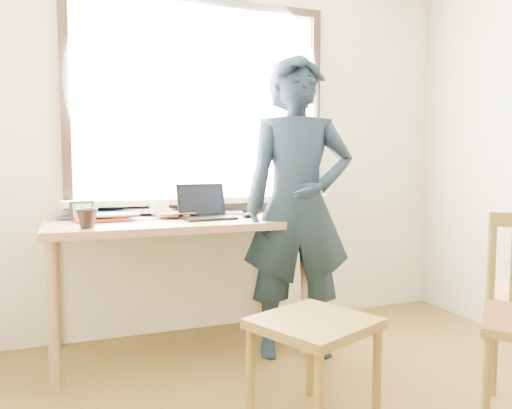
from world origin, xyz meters
name	(u,v)px	position (x,y,z in m)	size (l,w,h in m)	color
room_shell	(368,43)	(-0.02, 0.20, 1.64)	(3.52, 4.02, 2.61)	beige
desk	(177,233)	(-0.45, 1.63, 0.75)	(1.56, 0.78, 0.84)	#916548
laptop	(205,210)	(-0.28, 1.60, 0.89)	(0.34, 0.29, 0.22)	black
mug_white	(159,209)	(-0.53, 1.80, 0.89)	(0.13, 0.13, 0.10)	white
mug_dark	(87,218)	(-0.99, 1.37, 0.89)	(0.11, 0.11, 0.11)	black
mouse	(248,215)	(-0.01, 1.53, 0.85)	(0.08, 0.06, 0.03)	black
desk_clutter	(132,213)	(-0.70, 1.80, 0.87)	(0.83, 0.57, 0.06)	white
book_a	(107,216)	(-0.85, 1.88, 0.85)	(0.18, 0.25, 0.02)	white
book_b	(218,212)	(-0.11, 1.88, 0.85)	(0.17, 0.23, 0.02)	white
picture_frame	(82,212)	(-1.01, 1.73, 0.89)	(0.14, 0.04, 0.11)	black
work_chair	(314,335)	(-0.07, 0.51, 0.42)	(0.62, 0.61, 0.49)	brown
person	(298,207)	(0.23, 1.31, 0.92)	(0.67, 0.44, 1.83)	black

